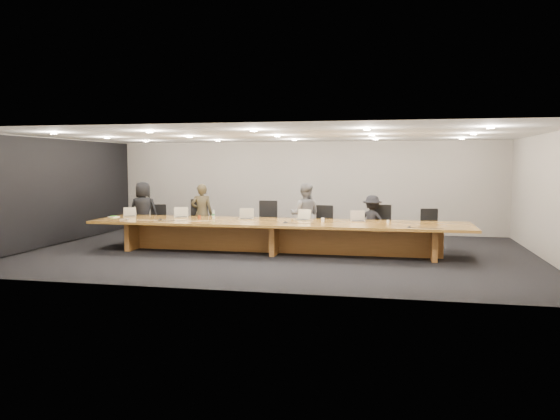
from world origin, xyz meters
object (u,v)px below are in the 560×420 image
(chair_mid_right, at_px, (322,226))
(mic_right, at_px, (409,227))
(conference_table, at_px, (277,231))
(chair_mid_left, at_px, (266,222))
(person_b, at_px, (202,213))
(chair_far_left, at_px, (157,222))
(laptop_d, at_px, (302,215))
(mic_left, at_px, (160,220))
(laptop_e, at_px, (358,216))
(mic_center, at_px, (285,222))
(person_d, at_px, (372,222))
(laptop_a, at_px, (129,212))
(av_box, at_px, (124,219))
(paper_cup_near, at_px, (323,220))
(chair_far_right, at_px, (431,229))
(paper_cup_far, at_px, (388,222))
(chair_right, at_px, (380,226))
(water_bottle, at_px, (213,215))
(amber_mug, at_px, (199,217))
(person_a, at_px, (143,211))
(laptop_b, at_px, (181,212))
(person_c, at_px, (305,215))

(chair_mid_right, distance_m, mic_right, 2.85)
(conference_table, height_order, chair_mid_left, chair_mid_left)
(person_b, bearing_deg, chair_far_left, -19.26)
(chair_mid_right, bearing_deg, mic_right, -31.66)
(laptop_d, xyz_separation_m, mic_left, (-3.39, -0.69, -0.12))
(laptop_e, bearing_deg, chair_mid_right, 127.51)
(chair_mid_right, distance_m, laptop_e, 1.35)
(mic_left, relative_size, mic_center, 1.00)
(person_d, height_order, mic_left, person_d)
(mic_center, bearing_deg, mic_left, -179.39)
(laptop_a, bearing_deg, chair_mid_right, -14.24)
(mic_right, bearing_deg, av_box, 178.62)
(paper_cup_near, xyz_separation_m, av_box, (-4.81, -0.59, -0.03))
(conference_table, height_order, av_box, av_box)
(chair_mid_right, distance_m, chair_far_right, 2.71)
(av_box, bearing_deg, person_b, 38.77)
(av_box, xyz_separation_m, mic_left, (0.88, 0.14, 0.00))
(paper_cup_far, height_order, mic_center, paper_cup_far)
(laptop_d, height_order, mic_center, laptop_d)
(chair_right, xyz_separation_m, mic_right, (0.67, -1.78, 0.21))
(water_bottle, relative_size, mic_center, 1.51)
(conference_table, relative_size, water_bottle, 43.75)
(mic_center, height_order, mic_right, mic_center)
(paper_cup_near, relative_size, paper_cup_far, 1.24)
(chair_mid_right, xyz_separation_m, mic_center, (-0.67, -1.52, 0.23))
(chair_mid_right, xyz_separation_m, laptop_d, (-0.39, -0.87, 0.35))
(av_box, bearing_deg, mic_left, -1.73)
(amber_mug, xyz_separation_m, paper_cup_far, (4.62, 0.00, -0.01))
(chair_mid_right, relative_size, laptop_e, 3.12)
(chair_mid_left, bearing_deg, water_bottle, -140.39)
(chair_mid_left, xyz_separation_m, av_box, (-3.17, -1.72, 0.18))
(chair_mid_right, bearing_deg, mic_center, -104.32)
(person_b, relative_size, av_box, 7.98)
(person_a, xyz_separation_m, laptop_e, (5.91, -0.79, 0.07))
(paper_cup_near, height_order, mic_right, paper_cup_near)
(conference_table, height_order, laptop_b, laptop_b)
(person_a, xyz_separation_m, person_b, (1.69, 0.02, -0.03))
(mic_left, bearing_deg, person_b, 70.86)
(mic_left, bearing_deg, person_c, 24.25)
(chair_mid_left, height_order, mic_center, chair_mid_left)
(person_d, distance_m, laptop_b, 4.86)
(chair_far_right, xyz_separation_m, laptop_d, (-3.10, -0.95, 0.38))
(person_a, xyz_separation_m, mic_center, (4.27, -1.44, -0.05))
(mic_left, bearing_deg, mic_right, -2.93)
(laptop_a, height_order, laptop_b, laptop_b)
(chair_mid_right, xyz_separation_m, mic_right, (2.14, -1.86, 0.23))
(person_b, relative_size, laptop_b, 4.51)
(person_a, xyz_separation_m, av_box, (0.29, -1.61, -0.05))
(chair_far_right, bearing_deg, mic_right, -116.30)
(chair_far_left, relative_size, laptop_a, 3.23)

